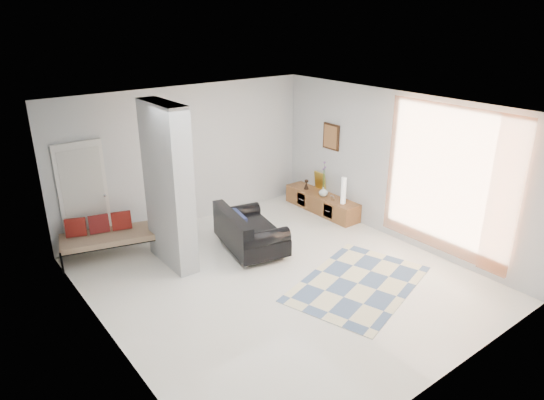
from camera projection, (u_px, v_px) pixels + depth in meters
floor at (280, 279)px, 7.98m from camera, size 6.00×6.00×0.00m
ceiling at (281, 109)px, 6.96m from camera, size 6.00×6.00×0.00m
wall_back at (187, 156)px, 9.68m from camera, size 6.00×0.00×6.00m
wall_front at (452, 279)px, 5.25m from camera, size 6.00×0.00×6.00m
wall_left at (104, 250)px, 5.91m from camera, size 0.00×6.00×6.00m
wall_right at (395, 167)px, 9.03m from camera, size 0.00×6.00×6.00m
partition_column at (168, 187)px, 8.02m from camera, size 0.35×1.20×2.80m
hallway_door at (84, 198)px, 8.60m from camera, size 0.85×0.06×2.04m
curtain at (447, 181)px, 8.12m from camera, size 0.00×2.55×2.55m
wall_art at (331, 137)px, 10.18m from camera, size 0.04×0.45×0.55m
media_console at (322, 203)px, 10.59m from camera, size 0.45×1.92×0.80m
loveseat at (248, 232)px, 8.84m from camera, size 1.20×1.70×0.76m
daybed at (108, 235)px, 8.57m from camera, size 1.79×1.10×0.77m
area_rug at (358, 284)px, 7.82m from camera, size 2.74×2.22×0.01m
cylinder_lamp at (344, 191)px, 9.92m from camera, size 0.10×0.10×0.56m
bronze_figurine at (306, 184)px, 10.79m from camera, size 0.12×0.12×0.23m
vase at (323, 191)px, 10.38m from camera, size 0.20×0.20×0.20m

